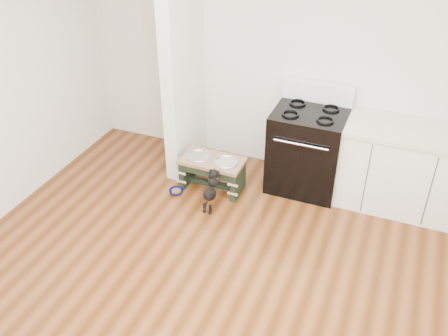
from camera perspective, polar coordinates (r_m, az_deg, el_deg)
ground at (r=4.25m, az=-1.97°, el=-16.85°), size 5.00×5.00×0.00m
room_shell at (r=3.19m, az=-2.51°, el=2.25°), size 5.00×5.00×5.00m
partition_wall at (r=5.48m, az=-4.73°, el=12.68°), size 0.15×0.80×2.70m
oven_range at (r=5.48m, az=9.48°, el=2.20°), size 0.76×0.69×1.14m
cabinet_run at (r=5.43m, az=19.54°, el=-0.02°), size 1.24×0.64×0.91m
dog_feeder at (r=5.46m, az=-1.36°, el=0.01°), size 0.70×0.37×0.40m
puppy at (r=5.20m, az=-1.49°, el=-2.43°), size 0.12×0.36×0.42m
floor_bowl at (r=5.54m, az=-5.48°, el=-2.69°), size 0.21×0.21×0.05m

